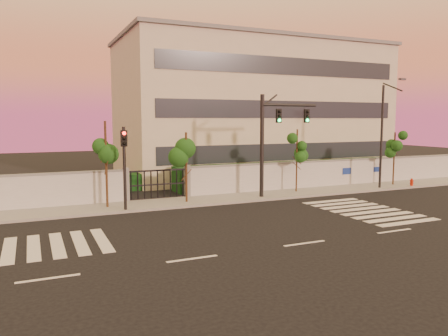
{
  "coord_description": "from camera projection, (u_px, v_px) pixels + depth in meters",
  "views": [
    {
      "loc": [
        -10.36,
        -14.91,
        5.18
      ],
      "look_at": [
        -1.02,
        6.0,
        2.63
      ],
      "focal_mm": 35.0,
      "sensor_mm": 36.0,
      "label": 1
    }
  ],
  "objects": [
    {
      "name": "street_tree_d",
      "position": [
        186.0,
        151.0,
        26.53
      ],
      "size": [
        1.6,
        1.28,
        4.41
      ],
      "color": "#382314",
      "rests_on": "ground"
    },
    {
      "name": "road_markings",
      "position": [
        232.0,
        227.0,
        21.07
      ],
      "size": [
        57.0,
        7.62,
        0.02
      ],
      "color": "silver",
      "rests_on": "ground"
    },
    {
      "name": "traffic_signal_main",
      "position": [
        274.0,
        133.0,
        28.51
      ],
      "size": [
        4.29,
        0.44,
        6.78
      ],
      "rotation": [
        0.0,
        0.0,
        0.04
      ],
      "color": "black",
      "rests_on": "ground"
    },
    {
      "name": "street_tree_e",
      "position": [
        297.0,
        146.0,
        30.35
      ],
      "size": [
        1.34,
        1.07,
        4.51
      ],
      "color": "#382314",
      "rests_on": "ground"
    },
    {
      "name": "sidewalk",
      "position": [
        210.0,
        200.0,
        27.83
      ],
      "size": [
        60.0,
        3.0,
        0.15
      ],
      "primitive_type": "cube",
      "color": "gray",
      "rests_on": "ground"
    },
    {
      "name": "hedge_row",
      "position": [
        203.0,
        179.0,
        32.06
      ],
      "size": [
        41.0,
        4.25,
        1.8
      ],
      "color": "#0F3314",
      "rests_on": "ground"
    },
    {
      "name": "perimeter_wall",
      "position": [
        203.0,
        181.0,
        29.12
      ],
      "size": [
        60.0,
        0.36,
        2.2
      ],
      "color": "#ABAEB3",
      "rests_on": "ground"
    },
    {
      "name": "street_tree_f",
      "position": [
        395.0,
        147.0,
        33.63
      ],
      "size": [
        1.43,
        1.14,
        4.19
      ],
      "color": "#382314",
      "rests_on": "ground"
    },
    {
      "name": "fire_hydrant",
      "position": [
        412.0,
        183.0,
        33.26
      ],
      "size": [
        0.28,
        0.27,
        0.72
      ],
      "rotation": [
        0.0,
        0.0,
        -0.34
      ],
      "color": "#B6220C",
      "rests_on": "ground"
    },
    {
      "name": "street_tree_c",
      "position": [
        106.0,
        145.0,
        24.87
      ],
      "size": [
        1.64,
        1.31,
        5.1
      ],
      "color": "#382314",
      "rests_on": "ground"
    },
    {
      "name": "ground",
      "position": [
        304.0,
        244.0,
        18.3
      ],
      "size": [
        120.0,
        120.0,
        0.0
      ],
      "primitive_type": "plane",
      "color": "black",
      "rests_on": "ground"
    },
    {
      "name": "traffic_signal_secondary",
      "position": [
        124.0,
        158.0,
        24.14
      ],
      "size": [
        0.37,
        0.35,
        4.79
      ],
      "rotation": [
        0.0,
        0.0,
        -0.31
      ],
      "color": "black",
      "rests_on": "ground"
    },
    {
      "name": "institutional_building",
      "position": [
        252.0,
        109.0,
        41.22
      ],
      "size": [
        24.4,
        12.4,
        12.25
      ],
      "color": "beige",
      "rests_on": "ground"
    },
    {
      "name": "streetlight_east",
      "position": [
        383.0,
        131.0,
        31.79
      ],
      "size": [
        0.48,
        1.93,
        8.01
      ],
      "color": "black",
      "rests_on": "ground"
    }
  ]
}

